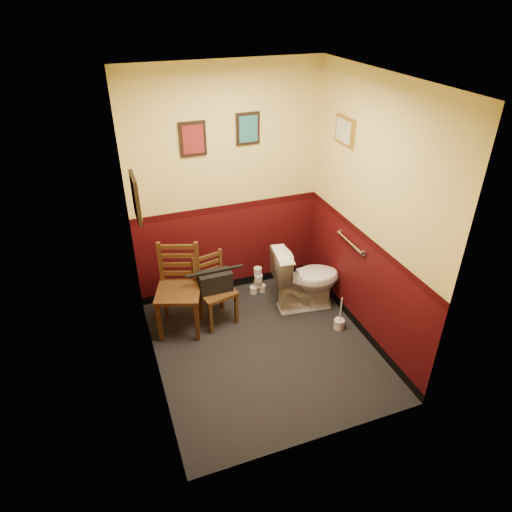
{
  "coord_description": "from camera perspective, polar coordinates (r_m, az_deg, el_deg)",
  "views": [
    {
      "loc": [
        -1.34,
        -3.39,
        3.32
      ],
      "look_at": [
        0.0,
        0.25,
        1.0
      ],
      "focal_mm": 32.0,
      "sensor_mm": 36.0,
      "label": 1
    }
  ],
  "objects": [
    {
      "name": "tp_stack",
      "position": [
        5.64,
        0.24,
        -3.29
      ],
      "size": [
        0.2,
        0.12,
        0.35
      ],
      "color": "silver",
      "rests_on": "floor"
    },
    {
      "name": "wall_front",
      "position": [
        3.24,
        8.96,
        -7.1
      ],
      "size": [
        2.2,
        0.0,
        2.7
      ],
      "primitive_type": "cube",
      "rotation": [
        -1.57,
        0.0,
        0.0
      ],
      "color": "#3E090C",
      "rests_on": "ground"
    },
    {
      "name": "framed_print_left",
      "position": [
        3.79,
        -14.79,
        7.04
      ],
      "size": [
        0.04,
        0.3,
        0.38
      ],
      "color": "black",
      "rests_on": "wall_left"
    },
    {
      "name": "grab_bar",
      "position": [
        4.97,
        11.67,
        1.69
      ],
      "size": [
        0.05,
        0.56,
        0.06
      ],
      "color": "silver",
      "rests_on": "wall_right"
    },
    {
      "name": "chair_right",
      "position": [
        5.09,
        -5.25,
        -4.19
      ],
      "size": [
        0.45,
        0.45,
        0.81
      ],
      "rotation": [
        0.0,
        0.0,
        0.22
      ],
      "color": "#4B2F16",
      "rests_on": "floor"
    },
    {
      "name": "handbag",
      "position": [
        4.99,
        -5.13,
        -3.15
      ],
      "size": [
        0.36,
        0.18,
        0.26
      ],
      "rotation": [
        0.0,
        0.0,
        0.0
      ],
      "color": "black",
      "rests_on": "chair_right"
    },
    {
      "name": "framed_print_back_a",
      "position": [
        4.87,
        -7.91,
        14.28
      ],
      "size": [
        0.28,
        0.04,
        0.36
      ],
      "color": "black",
      "rests_on": "wall_back"
    },
    {
      "name": "ceiling",
      "position": [
        3.69,
        1.43,
        21.22
      ],
      "size": [
        2.2,
        2.4,
        0.0
      ],
      "primitive_type": "cube",
      "rotation": [
        3.14,
        0.0,
        0.0
      ],
      "color": "silver",
      "rests_on": "ground"
    },
    {
      "name": "framed_print_back_b",
      "position": [
        5.01,
        -1.02,
        15.63
      ],
      "size": [
        0.26,
        0.04,
        0.34
      ],
      "color": "black",
      "rests_on": "wall_back"
    },
    {
      "name": "chair_left",
      "position": [
        4.98,
        -9.61,
        -4.16
      ],
      "size": [
        0.59,
        0.59,
        0.99
      ],
      "rotation": [
        0.0,
        0.0,
        -0.33
      ],
      "color": "#4B2F16",
      "rests_on": "floor"
    },
    {
      "name": "wall_right",
      "position": [
        4.62,
        14.07,
        4.65
      ],
      "size": [
        0.0,
        2.4,
        2.7
      ],
      "primitive_type": "cube",
      "rotation": [
        1.57,
        0.0,
        -1.57
      ],
      "color": "#3E090C",
      "rests_on": "ground"
    },
    {
      "name": "floor",
      "position": [
        4.93,
        1.02,
        -11.44
      ],
      "size": [
        2.2,
        2.4,
        0.0
      ],
      "primitive_type": "cube",
      "color": "black",
      "rests_on": "ground"
    },
    {
      "name": "toilet",
      "position": [
        5.31,
        6.26,
        -2.85
      ],
      "size": [
        0.83,
        0.53,
        0.77
      ],
      "primitive_type": "imported",
      "rotation": [
        0.0,
        0.0,
        1.44
      ],
      "color": "white",
      "rests_on": "floor"
    },
    {
      "name": "wall_left",
      "position": [
        3.93,
        -13.94,
        -0.23
      ],
      "size": [
        0.0,
        2.4,
        2.7
      ],
      "primitive_type": "cube",
      "rotation": [
        1.57,
        0.0,
        1.57
      ],
      "color": "#3E090C",
      "rests_on": "ground"
    },
    {
      "name": "toilet_brush",
      "position": [
        5.22,
        10.35,
        -8.28
      ],
      "size": [
        0.12,
        0.12,
        0.42
      ],
      "color": "silver",
      "rests_on": "floor"
    },
    {
      "name": "wall_back",
      "position": [
        5.17,
        -3.67,
        8.44
      ],
      "size": [
        2.2,
        0.0,
        2.7
      ],
      "primitive_type": "cube",
      "rotation": [
        1.57,
        0.0,
        0.0
      ],
      "color": "#3E090C",
      "rests_on": "ground"
    },
    {
      "name": "framed_print_right",
      "position": [
        4.83,
        11.03,
        15.12
      ],
      "size": [
        0.04,
        0.34,
        0.28
      ],
      "color": "olive",
      "rests_on": "wall_right"
    }
  ]
}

